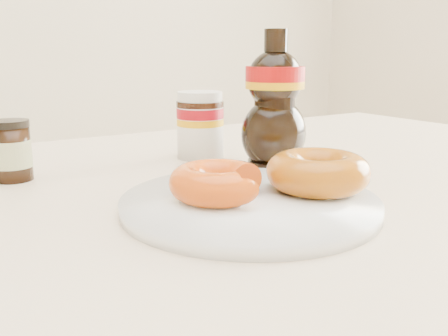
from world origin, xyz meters
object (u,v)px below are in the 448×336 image
nutella_jar (200,122)px  dining_table (235,252)px  donut_bitten (217,182)px  syrup_bottle (275,99)px  plate (250,203)px  dark_jar (12,151)px  donut_whole (318,172)px

nutella_jar → dining_table: bearing=-106.5°
donut_bitten → syrup_bottle: bearing=45.9°
plate → nutella_jar: (0.09, 0.25, 0.05)m
nutella_jar → syrup_bottle: (0.06, -0.10, 0.04)m
donut_bitten → dark_jar: 0.29m
donut_whole → nutella_jar: size_ratio=1.11×
dining_table → plate: bearing=-113.8°
nutella_jar → dark_jar: 0.27m
dining_table → dark_jar: bearing=140.1°
dining_table → donut_whole: (0.05, -0.09, 0.12)m
donut_whole → syrup_bottle: bearing=67.7°
donut_bitten → syrup_bottle: size_ratio=0.52×
dark_jar → donut_whole: bearing=-46.3°
donut_bitten → donut_whole: (0.11, -0.03, 0.00)m
plate → dark_jar: size_ratio=3.48×
dining_table → donut_bitten: 0.15m
syrup_bottle → nutella_jar: bearing=120.8°
donut_bitten → plate: bearing=-16.7°
nutella_jar → syrup_bottle: syrup_bottle is taller
donut_whole → syrup_bottle: 0.19m
dining_table → donut_bitten: size_ratio=13.92×
dining_table → plate: plate is taller
donut_bitten → dark_jar: bearing=130.6°
dining_table → nutella_jar: (0.05, 0.18, 0.14)m
plate → syrup_bottle: size_ratio=1.41×
donut_bitten → donut_whole: donut_whole is taller
dining_table → plate: size_ratio=5.18×
syrup_bottle → donut_bitten: bearing=-142.7°
dark_jar → plate: bearing=-54.8°
plate → donut_bitten: 0.04m
plate → nutella_jar: bearing=71.2°
dining_table → donut_whole: 0.16m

